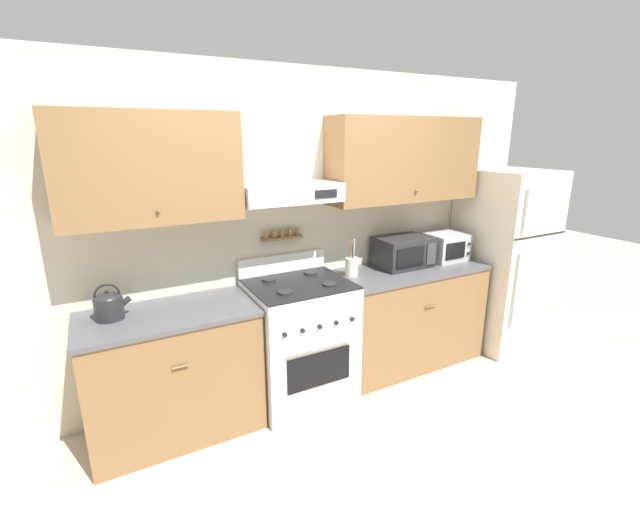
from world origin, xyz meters
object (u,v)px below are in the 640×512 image
(refrigerator, at_px, (502,259))
(toaster_oven, at_px, (445,246))
(tea_kettle, at_px, (109,305))
(utensil_crock, at_px, (352,266))
(microwave, at_px, (403,252))
(stove_range, at_px, (299,340))

(refrigerator, distance_m, toaster_oven, 0.66)
(tea_kettle, bearing_deg, refrigerator, -2.43)
(utensil_crock, bearing_deg, refrigerator, -5.09)
(microwave, bearing_deg, stove_range, -173.96)
(utensil_crock, bearing_deg, stove_range, -169.74)
(tea_kettle, height_order, utensil_crock, utensil_crock)
(stove_range, relative_size, tea_kettle, 4.68)
(stove_range, height_order, utensil_crock, utensil_crock)
(toaster_oven, bearing_deg, utensil_crock, 179.90)
(refrigerator, relative_size, utensil_crock, 5.58)
(microwave, relative_size, toaster_oven, 1.35)
(stove_range, xyz_separation_m, tea_kettle, (-1.29, 0.10, 0.52))
(tea_kettle, height_order, toaster_oven, toaster_oven)
(toaster_oven, bearing_deg, microwave, 177.71)
(toaster_oven, bearing_deg, tea_kettle, 179.97)
(refrigerator, xyz_separation_m, tea_kettle, (-3.48, 0.15, 0.14))
(microwave, bearing_deg, tea_kettle, -179.57)
(tea_kettle, bearing_deg, toaster_oven, -0.03)
(microwave, xyz_separation_m, utensil_crock, (-0.55, -0.02, -0.05))
(stove_range, distance_m, microwave, 1.22)
(tea_kettle, distance_m, utensil_crock, 1.82)
(utensil_crock, bearing_deg, microwave, 1.86)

